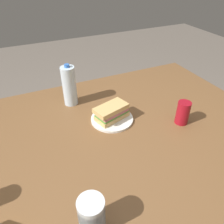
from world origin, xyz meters
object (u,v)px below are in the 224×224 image
(dining_table, at_px, (102,149))
(soda_can_red, at_px, (183,113))
(water_bottle_spare, at_px, (69,86))
(paper_plate, at_px, (112,119))
(sandwich, at_px, (112,112))
(plastic_cup_stack, at_px, (92,215))

(dining_table, xyz_separation_m, soda_can_red, (-0.42, 0.07, 0.14))
(soda_can_red, height_order, water_bottle_spare, water_bottle_spare)
(paper_plate, distance_m, sandwich, 0.05)
(paper_plate, height_order, water_bottle_spare, water_bottle_spare)
(dining_table, xyz_separation_m, water_bottle_spare, (0.05, -0.35, 0.19))
(soda_can_red, distance_m, plastic_cup_stack, 0.68)
(water_bottle_spare, bearing_deg, sandwich, 120.32)
(sandwich, xyz_separation_m, plastic_cup_stack, (0.29, 0.48, 0.01))
(soda_can_red, bearing_deg, sandwich, -27.60)
(plastic_cup_stack, bearing_deg, sandwich, -121.00)
(soda_can_red, height_order, plastic_cup_stack, plastic_cup_stack)
(dining_table, bearing_deg, soda_can_red, 170.78)
(plastic_cup_stack, distance_m, water_bottle_spare, 0.74)
(sandwich, relative_size, soda_can_red, 1.62)
(paper_plate, bearing_deg, water_bottle_spare, -58.87)
(sandwich, xyz_separation_m, water_bottle_spare, (0.15, -0.25, 0.06))
(dining_table, distance_m, water_bottle_spare, 0.40)
(paper_plate, bearing_deg, soda_can_red, 151.77)
(plastic_cup_stack, bearing_deg, dining_table, -116.56)
(dining_table, xyz_separation_m, paper_plate, (-0.10, -0.10, 0.08))
(soda_can_red, bearing_deg, dining_table, -9.22)
(water_bottle_spare, bearing_deg, paper_plate, 121.13)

